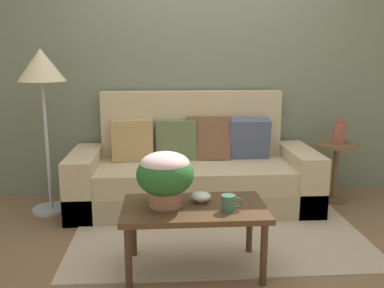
% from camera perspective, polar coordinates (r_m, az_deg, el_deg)
% --- Properties ---
extents(ground_plane, '(14.00, 14.00, 0.00)m').
position_cam_1_polar(ground_plane, '(3.47, 3.65, -12.49)').
color(ground_plane, brown).
extents(wall_back, '(6.40, 0.12, 2.81)m').
position_cam_1_polar(wall_back, '(4.38, 1.78, 11.60)').
color(wall_back, slate).
rests_on(wall_back, ground).
extents(area_rug, '(2.32, 1.64, 0.01)m').
position_cam_1_polar(area_rug, '(3.63, 3.29, -11.28)').
color(area_rug, tan).
rests_on(area_rug, ground).
extents(couch, '(2.29, 0.85, 1.08)m').
position_cam_1_polar(couch, '(4.07, 0.20, -3.87)').
color(couch, tan).
rests_on(couch, ground).
extents(coffee_table, '(0.95, 0.55, 0.46)m').
position_cam_1_polar(coffee_table, '(2.84, 0.30, -9.36)').
color(coffee_table, '#442D1B').
rests_on(coffee_table, ground).
extents(side_table, '(0.41, 0.41, 0.58)m').
position_cam_1_polar(side_table, '(4.40, 18.84, -2.25)').
color(side_table, brown).
rests_on(side_table, ground).
extents(floor_lamp, '(0.42, 0.42, 1.49)m').
position_cam_1_polar(floor_lamp, '(3.98, -19.59, 8.59)').
color(floor_lamp, '#B2B2B7').
rests_on(floor_lamp, ground).
extents(potted_plant, '(0.38, 0.38, 0.36)m').
position_cam_1_polar(potted_plant, '(2.76, -3.65, -4.04)').
color(potted_plant, '#A36B4C').
rests_on(potted_plant, coffee_table).
extents(coffee_mug, '(0.14, 0.09, 0.10)m').
position_cam_1_polar(coffee_mug, '(2.73, 5.00, -7.93)').
color(coffee_mug, '#3D664C').
rests_on(coffee_mug, coffee_table).
extents(snack_bowl, '(0.14, 0.14, 0.07)m').
position_cam_1_polar(snack_bowl, '(2.88, 1.21, -7.10)').
color(snack_bowl, silver).
rests_on(snack_bowl, coffee_table).
extents(table_vase, '(0.13, 0.13, 0.27)m').
position_cam_1_polar(table_vase, '(4.37, 19.25, 1.51)').
color(table_vase, '#934C42').
rests_on(table_vase, side_table).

